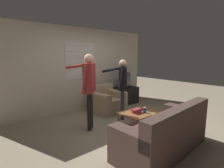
% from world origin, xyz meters
% --- Properties ---
extents(ground_plane, '(16.00, 16.00, 0.00)m').
position_xyz_m(ground_plane, '(0.00, 0.00, 0.00)').
color(ground_plane, gray).
extents(wall_back, '(5.20, 0.08, 2.55)m').
position_xyz_m(wall_back, '(-0.00, 2.03, 1.28)').
color(wall_back, beige).
rests_on(wall_back, ground_plane).
extents(couch_blue, '(1.97, 0.90, 0.88)m').
position_xyz_m(couch_blue, '(-0.28, -1.19, 0.33)').
color(couch_blue, '#4C3833').
rests_on(couch_blue, ground_plane).
extents(armchair_beige, '(0.91, 0.89, 0.80)m').
position_xyz_m(armchair_beige, '(0.35, 1.24, 0.32)').
color(armchair_beige, tan).
rests_on(armchair_beige, ground_plane).
extents(coffee_table, '(0.95, 0.65, 0.40)m').
position_xyz_m(coffee_table, '(0.20, -0.21, 0.37)').
color(coffee_table, brown).
rests_on(coffee_table, ground_plane).
extents(tv_stand, '(0.87, 0.57, 0.58)m').
position_xyz_m(tv_stand, '(1.48, 1.57, 0.29)').
color(tv_stand, black).
rests_on(tv_stand, ground_plane).
extents(tv, '(0.79, 0.60, 0.50)m').
position_xyz_m(tv, '(1.47, 1.57, 0.83)').
color(tv, '#2D2D33').
rests_on(tv, tv_stand).
extents(person_left_standing, '(0.52, 0.87, 1.74)m').
position_xyz_m(person_left_standing, '(-0.74, 0.51, 1.11)').
color(person_left_standing, black).
rests_on(person_left_standing, ground_plane).
extents(person_right_standing, '(0.50, 0.77, 1.60)m').
position_xyz_m(person_right_standing, '(0.28, 0.49, 1.01)').
color(person_right_standing, '#33384C').
rests_on(person_right_standing, ground_plane).
extents(book_stack, '(0.24, 0.20, 0.10)m').
position_xyz_m(book_stack, '(0.05, -0.23, 0.45)').
color(book_stack, maroon).
rests_on(book_stack, coffee_table).
extents(soda_can, '(0.07, 0.07, 0.13)m').
position_xyz_m(soda_can, '(0.20, -0.34, 0.47)').
color(soda_can, '#194C9E').
rests_on(soda_can, coffee_table).
extents(spare_remote, '(0.06, 0.13, 0.02)m').
position_xyz_m(spare_remote, '(0.33, -0.14, 0.41)').
color(spare_remote, black).
rests_on(spare_remote, coffee_table).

